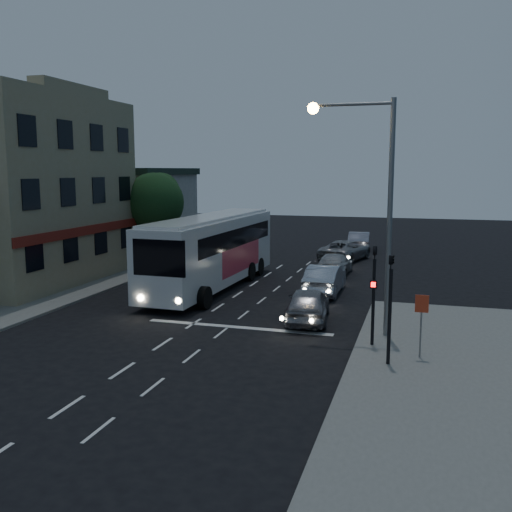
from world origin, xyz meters
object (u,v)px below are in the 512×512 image
(car_sedan_b, at_px, (334,264))
(car_extra, at_px, (359,241))
(tour_bus, at_px, (212,249))
(traffic_signal_main, at_px, (374,283))
(car_sedan_c, at_px, (345,250))
(street_tree, at_px, (154,200))
(traffic_signal_side, at_px, (390,296))
(car_sedan_a, at_px, (325,279))
(regulatory_sign, at_px, (421,316))
(streetlight, at_px, (373,190))
(car_suv, at_px, (308,304))

(car_sedan_b, bearing_deg, car_extra, -90.81)
(tour_bus, height_order, traffic_signal_main, traffic_signal_main)
(car_sedan_c, distance_m, street_tree, 14.02)
(traffic_signal_main, distance_m, traffic_signal_side, 2.10)
(car_sedan_a, distance_m, regulatory_sign, 11.00)
(tour_bus, height_order, car_sedan_b, tour_bus)
(tour_bus, distance_m, car_sedan_c, 13.33)
(streetlight, bearing_deg, traffic_signal_main, -79.80)
(car_suv, bearing_deg, car_sedan_c, -94.54)
(car_sedan_b, xyz_separation_m, car_sedan_c, (-0.11, 5.91, 0.07))
(car_sedan_b, distance_m, car_extra, 11.25)
(car_suv, distance_m, regulatory_sign, 6.26)
(car_sedan_a, height_order, street_tree, street_tree)
(tour_bus, xyz_separation_m, regulatory_sign, (11.17, -9.36, -0.57))
(tour_bus, height_order, car_sedan_a, tour_bus)
(car_extra, bearing_deg, tour_bus, 66.29)
(traffic_signal_side, relative_size, regulatory_sign, 1.86)
(traffic_signal_side, bearing_deg, streetlight, 105.70)
(car_extra, bearing_deg, street_tree, 38.20)
(street_tree, bearing_deg, traffic_signal_side, -44.50)
(traffic_signal_main, relative_size, street_tree, 0.66)
(car_extra, bearing_deg, car_sedan_b, 84.39)
(regulatory_sign, bearing_deg, car_suv, 139.43)
(car_suv, relative_size, car_sedan_a, 0.94)
(car_suv, distance_m, streetlight, 5.92)
(car_sedan_c, bearing_deg, regulatory_sign, 118.10)
(car_suv, xyz_separation_m, street_tree, (-12.79, 11.22, 3.75))
(car_suv, height_order, regulatory_sign, regulatory_sign)
(car_sedan_a, xyz_separation_m, traffic_signal_main, (3.25, -8.78, 1.65))
(traffic_signal_main, bearing_deg, car_extra, 97.38)
(tour_bus, relative_size, car_sedan_b, 2.85)
(car_sedan_a, relative_size, streetlight, 0.52)
(car_extra, bearing_deg, streetlight, 93.09)
(car_extra, relative_size, traffic_signal_side, 1.14)
(regulatory_sign, bearing_deg, streetlight, 128.75)
(car_sedan_c, relative_size, regulatory_sign, 2.41)
(regulatory_sign, bearing_deg, car_sedan_b, 109.04)
(tour_bus, height_order, streetlight, streetlight)
(tour_bus, relative_size, street_tree, 2.12)
(regulatory_sign, height_order, streetlight, streetlight)
(car_sedan_c, xyz_separation_m, regulatory_sign, (5.42, -21.30, 0.86))
(car_sedan_a, xyz_separation_m, regulatory_sign, (4.95, -9.79, 0.83))
(car_sedan_a, xyz_separation_m, street_tree, (-12.55, 5.47, 3.73))
(car_sedan_b, xyz_separation_m, traffic_signal_side, (4.31, -16.35, 1.75))
(car_extra, relative_size, streetlight, 0.52)
(car_extra, xyz_separation_m, regulatory_sign, (5.02, -26.63, 0.82))
(car_sedan_b, height_order, car_sedan_c, car_sedan_c)
(traffic_signal_side, bearing_deg, traffic_signal_main, 109.49)
(car_extra, height_order, street_tree, street_tree)
(traffic_signal_main, xyz_separation_m, streetlight, (-0.26, 1.42, 3.31))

